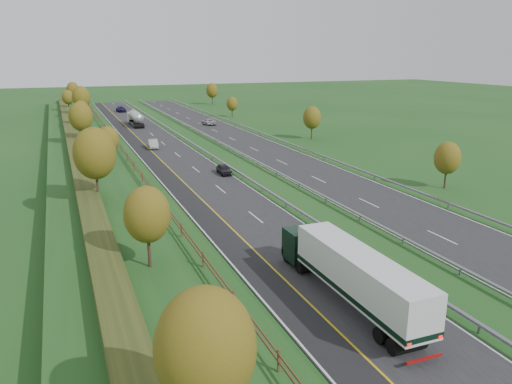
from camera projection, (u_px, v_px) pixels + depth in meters
ground at (223, 156)px, 83.41m from camera, size 400.00×400.00×0.00m
near_carriageway at (169, 154)px, 85.03m from camera, size 10.50×200.00×0.04m
far_carriageway at (258, 148)px, 90.90m from camera, size 10.50×200.00×0.04m
hard_shoulder at (147, 156)px, 83.69m from camera, size 3.00×200.00×0.04m
lane_markings at (205, 152)px, 87.19m from camera, size 26.75×200.00×0.01m
embankment_left at (89, 154)px, 80.13m from camera, size 12.00×200.00×2.00m
hedge_left at (74, 145)px, 79.00m from camera, size 2.20×180.00×1.10m
fence_left at (117, 142)px, 80.90m from camera, size 0.12×189.06×1.20m
median_barrier_near at (201, 149)px, 86.90m from camera, size 0.32×200.00×0.71m
median_barrier_far at (229, 147)px, 88.71m from camera, size 0.32×200.00×0.71m
outer_barrier_far at (287, 143)px, 92.81m from camera, size 0.32×200.00×0.71m
trees_left at (89, 123)px, 75.80m from camera, size 6.64×164.30×7.66m
trees_far at (264, 106)px, 120.65m from camera, size 8.45×118.60×7.12m
box_lorry at (350, 272)px, 33.70m from camera, size 2.58×16.28×4.06m
road_tanker at (136, 118)px, 118.39m from camera, size 2.40×11.22×3.46m
car_dark_near at (224, 169)px, 70.95m from camera, size 1.89×4.15×1.38m
car_silver_mid at (153, 144)px, 90.39m from camera, size 2.08×4.83×1.55m
car_small_far at (121, 109)px, 146.62m from camera, size 2.65×5.55×1.56m
car_oncoming at (209, 122)px, 120.17m from camera, size 2.47×5.16×1.42m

